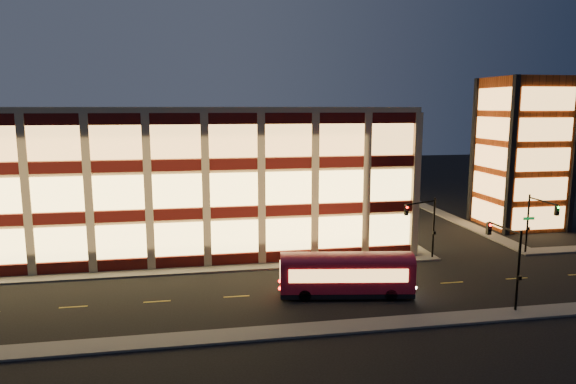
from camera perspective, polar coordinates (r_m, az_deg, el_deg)
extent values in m
plane|color=black|center=(46.37, -11.32, -9.01)|extent=(200.00, 200.00, 0.00)
cube|color=#514F4C|center=(47.48, -14.96, -8.61)|extent=(54.00, 2.00, 0.15)
cube|color=#514F4C|center=(66.36, 9.26, -3.24)|extent=(2.00, 30.00, 0.15)
cube|color=#514F4C|center=(70.73, 17.71, -2.78)|extent=(2.00, 30.00, 0.15)
cube|color=#514F4C|center=(34.25, -11.73, -15.76)|extent=(100.00, 2.00, 0.15)
cube|color=tan|center=(61.62, -14.03, 2.16)|extent=(50.00, 30.00, 14.00)
cube|color=tan|center=(61.15, -14.31, 8.92)|extent=(50.40, 30.40, 0.50)
cube|color=#470C0A|center=(48.14, -14.90, -7.64)|extent=(50.10, 0.25, 1.00)
cube|color=#F5C967|center=(47.60, -15.01, -5.21)|extent=(49.00, 0.20, 3.00)
cube|color=#470C0A|center=(65.95, 8.56, -2.79)|extent=(0.25, 30.10, 1.00)
cube|color=#F5C967|center=(65.54, 8.58, -0.99)|extent=(0.20, 29.00, 3.00)
cube|color=#470C0A|center=(47.06, -15.13, -2.51)|extent=(50.10, 0.25, 1.00)
cube|color=#F5C967|center=(46.70, -15.24, 0.02)|extent=(49.00, 0.20, 3.00)
cube|color=#470C0A|center=(65.17, 8.65, 1.00)|extent=(0.25, 30.10, 1.00)
cube|color=#F5C967|center=(64.89, 8.68, 2.83)|extent=(0.20, 29.00, 3.00)
cube|color=#470C0A|center=(46.37, -15.37, 2.82)|extent=(50.10, 0.25, 1.00)
cube|color=#F5C967|center=(46.20, -15.48, 5.41)|extent=(49.00, 0.20, 3.00)
cube|color=#470C0A|center=(64.67, 8.75, 4.85)|extent=(0.25, 30.10, 1.00)
cube|color=#F5C967|center=(64.53, 8.78, 6.71)|extent=(0.20, 29.00, 3.00)
cube|color=#8C3814|center=(68.32, 24.52, 3.97)|extent=(8.00, 8.00, 18.00)
cube|color=black|center=(62.78, 23.56, 3.62)|extent=(0.60, 0.60, 18.00)
cube|color=black|center=(67.53, 29.24, 3.57)|extent=(0.60, 0.60, 18.00)
cube|color=black|center=(69.55, 19.93, 4.35)|extent=(0.60, 0.60, 18.00)
cube|color=black|center=(73.87, 25.33, 4.27)|extent=(0.60, 0.60, 18.00)
cube|color=#F0A754|center=(66.02, 26.08, -2.63)|extent=(6.60, 0.16, 2.60)
cube|color=#F0A754|center=(67.08, 21.22, -2.12)|extent=(0.16, 6.60, 2.60)
cube|color=#F0A754|center=(65.45, 26.30, 0.28)|extent=(6.60, 0.16, 2.60)
cube|color=#F0A754|center=(66.52, 21.40, 0.75)|extent=(0.16, 6.60, 2.60)
cube|color=#F0A754|center=(65.05, 26.52, 3.24)|extent=(6.60, 0.16, 2.60)
cube|color=#F0A754|center=(66.12, 21.57, 3.66)|extent=(0.16, 6.60, 2.60)
cube|color=#F0A754|center=(64.82, 26.74, 6.22)|extent=(6.60, 0.16, 2.60)
cube|color=#F0A754|center=(65.90, 21.76, 6.60)|extent=(0.16, 6.60, 2.60)
cube|color=#F0A754|center=(64.78, 26.97, 9.22)|extent=(6.60, 0.16, 2.60)
cube|color=#F0A754|center=(65.86, 21.94, 9.55)|extent=(0.16, 6.60, 2.60)
cylinder|color=black|center=(51.34, 15.87, -3.89)|extent=(0.18, 0.18, 6.00)
cylinder|color=black|center=(49.38, 14.56, -1.16)|extent=(3.56, 1.63, 0.14)
cube|color=black|center=(48.10, 13.01, -1.98)|extent=(0.32, 0.32, 0.95)
sphere|color=#FF0C05|center=(47.88, 13.11, -1.67)|extent=(0.20, 0.20, 0.20)
cube|color=black|center=(51.25, 15.95, -4.38)|extent=(0.25, 0.18, 0.28)
cylinder|color=black|center=(56.39, 25.06, -3.25)|extent=(0.18, 0.18, 6.00)
cylinder|color=black|center=(54.31, 26.47, -0.91)|extent=(0.14, 4.00, 0.14)
cube|color=black|center=(52.83, 27.71, -1.82)|extent=(0.32, 0.32, 0.95)
sphere|color=#0CFF26|center=(52.64, 27.85, -1.54)|extent=(0.20, 0.20, 0.20)
cube|color=black|center=(56.32, 25.15, -3.69)|extent=(0.25, 0.18, 0.28)
cube|color=#0C7226|center=(56.15, 25.19, -2.68)|extent=(1.20, 0.06, 0.28)
cylinder|color=black|center=(40.26, 24.21, -8.07)|extent=(0.18, 0.18, 6.00)
cylinder|color=black|center=(41.17, 22.90, -3.71)|extent=(0.14, 4.00, 0.14)
cube|color=black|center=(42.92, 21.42, -3.78)|extent=(0.32, 0.32, 0.95)
sphere|color=#FF0C05|center=(42.71, 21.57, -3.44)|extent=(0.20, 0.20, 0.20)
cube|color=black|center=(40.22, 24.33, -8.70)|extent=(0.25, 0.18, 0.28)
cube|color=#A0081E|center=(40.45, 6.50, -9.07)|extent=(10.49, 4.13, 2.35)
cube|color=black|center=(40.91, 6.46, -10.90)|extent=(10.49, 4.13, 0.36)
cylinder|color=black|center=(39.54, 1.88, -11.42)|extent=(0.96, 0.45, 0.92)
cylinder|color=black|center=(41.64, 1.72, -10.32)|extent=(0.96, 0.45, 0.92)
cylinder|color=black|center=(40.39, 11.36, -11.15)|extent=(0.96, 0.45, 0.92)
cylinder|color=black|center=(42.45, 10.71, -10.09)|extent=(0.96, 0.45, 0.92)
cube|color=#F0A754|center=(39.13, 6.76, -9.25)|extent=(8.88, 1.48, 1.02)
cube|color=#F0A754|center=(41.59, 6.27, -8.10)|extent=(8.88, 1.48, 1.02)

